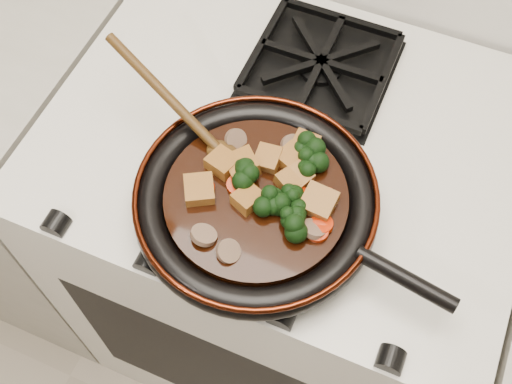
% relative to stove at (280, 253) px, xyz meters
% --- Properties ---
extents(stove, '(0.76, 0.60, 0.90)m').
position_rel_stove_xyz_m(stove, '(0.00, 0.00, 0.00)').
color(stove, beige).
rests_on(stove, ground).
extents(burner_grate_front, '(0.23, 0.23, 0.03)m').
position_rel_stove_xyz_m(burner_grate_front, '(0.00, -0.14, 0.46)').
color(burner_grate_front, black).
rests_on(burner_grate_front, stove).
extents(burner_grate_back, '(0.23, 0.23, 0.03)m').
position_rel_stove_xyz_m(burner_grate_back, '(0.00, 0.14, 0.46)').
color(burner_grate_back, black).
rests_on(burner_grate_back, stove).
extents(skillet, '(0.47, 0.34, 0.05)m').
position_rel_stove_xyz_m(skillet, '(0.01, -0.15, 0.49)').
color(skillet, black).
rests_on(skillet, burner_grate_front).
extents(braising_sauce, '(0.26, 0.26, 0.02)m').
position_rel_stove_xyz_m(braising_sauce, '(0.01, -0.15, 0.50)').
color(braising_sauce, black).
rests_on(braising_sauce, skillet).
extents(tofu_cube_0, '(0.05, 0.05, 0.03)m').
position_rel_stove_xyz_m(tofu_cube_0, '(0.09, -0.13, 0.52)').
color(tofu_cube_0, brown).
rests_on(tofu_cube_0, braising_sauce).
extents(tofu_cube_1, '(0.06, 0.06, 0.02)m').
position_rel_stove_xyz_m(tofu_cube_1, '(-0.07, -0.18, 0.52)').
color(tofu_cube_1, brown).
rests_on(tofu_cube_1, braising_sauce).
extents(tofu_cube_2, '(0.05, 0.05, 0.03)m').
position_rel_stove_xyz_m(tofu_cube_2, '(0.04, -0.11, 0.52)').
color(tofu_cube_2, brown).
rests_on(tofu_cube_2, braising_sauce).
extents(tofu_cube_3, '(0.05, 0.05, 0.03)m').
position_rel_stove_xyz_m(tofu_cube_3, '(-0.05, -0.13, 0.52)').
color(tofu_cube_3, brown).
rests_on(tofu_cube_3, braising_sauce).
extents(tofu_cube_4, '(0.05, 0.05, 0.02)m').
position_rel_stove_xyz_m(tofu_cube_4, '(0.03, -0.08, 0.52)').
color(tofu_cube_4, brown).
rests_on(tofu_cube_4, braising_sauce).
extents(tofu_cube_5, '(0.04, 0.04, 0.03)m').
position_rel_stove_xyz_m(tofu_cube_5, '(0.00, -0.09, 0.52)').
color(tofu_cube_5, brown).
rests_on(tofu_cube_5, braising_sauce).
extents(tofu_cube_6, '(0.04, 0.04, 0.02)m').
position_rel_stove_xyz_m(tofu_cube_6, '(0.04, -0.05, 0.52)').
color(tofu_cube_6, brown).
rests_on(tofu_cube_6, braising_sauce).
extents(tofu_cube_7, '(0.05, 0.05, 0.03)m').
position_rel_stove_xyz_m(tofu_cube_7, '(0.05, -0.11, 0.52)').
color(tofu_cube_7, brown).
rests_on(tofu_cube_7, braising_sauce).
extents(tofu_cube_8, '(0.06, 0.06, 0.03)m').
position_rel_stove_xyz_m(tofu_cube_8, '(-0.03, -0.12, 0.52)').
color(tofu_cube_8, brown).
rests_on(tofu_cube_8, braising_sauce).
extents(tofu_cube_9, '(0.04, 0.05, 0.03)m').
position_rel_stove_xyz_m(tofu_cube_9, '(0.00, -0.17, 0.52)').
color(tofu_cube_9, brown).
rests_on(tofu_cube_9, braising_sauce).
extents(broccoli_floret_0, '(0.08, 0.09, 0.07)m').
position_rel_stove_xyz_m(broccoli_floret_0, '(0.06, -0.15, 0.52)').
color(broccoli_floret_0, black).
rests_on(broccoli_floret_0, braising_sauce).
extents(broccoli_floret_1, '(0.08, 0.08, 0.06)m').
position_rel_stove_xyz_m(broccoli_floret_1, '(0.06, -0.08, 0.52)').
color(broccoli_floret_1, black).
rests_on(broccoli_floret_1, braising_sauce).
extents(broccoli_floret_2, '(0.09, 0.08, 0.07)m').
position_rel_stove_xyz_m(broccoli_floret_2, '(0.03, -0.16, 0.52)').
color(broccoli_floret_2, black).
rests_on(broccoli_floret_2, braising_sauce).
extents(broccoli_floret_3, '(0.08, 0.08, 0.06)m').
position_rel_stove_xyz_m(broccoli_floret_3, '(-0.02, -0.13, 0.52)').
color(broccoli_floret_3, black).
rests_on(broccoli_floret_3, braising_sauce).
extents(broccoli_floret_4, '(0.08, 0.08, 0.07)m').
position_rel_stove_xyz_m(broccoli_floret_4, '(0.07, -0.17, 0.52)').
color(broccoli_floret_4, black).
rests_on(broccoli_floret_4, braising_sauce).
extents(broccoli_floret_5, '(0.08, 0.09, 0.07)m').
position_rel_stove_xyz_m(broccoli_floret_5, '(0.05, -0.06, 0.52)').
color(broccoli_floret_5, black).
rests_on(broccoli_floret_5, braising_sauce).
extents(carrot_coin_0, '(0.03, 0.03, 0.02)m').
position_rel_stove_xyz_m(carrot_coin_0, '(-0.06, -0.17, 0.51)').
color(carrot_coin_0, '#B32204').
rests_on(carrot_coin_0, braising_sauce).
extents(carrot_coin_1, '(0.03, 0.03, 0.02)m').
position_rel_stove_xyz_m(carrot_coin_1, '(0.06, -0.13, 0.51)').
color(carrot_coin_1, '#B32204').
rests_on(carrot_coin_1, braising_sauce).
extents(carrot_coin_2, '(0.03, 0.03, 0.02)m').
position_rel_stove_xyz_m(carrot_coin_2, '(0.10, -0.12, 0.51)').
color(carrot_coin_2, '#B32204').
rests_on(carrot_coin_2, braising_sauce).
extents(carrot_coin_3, '(0.03, 0.03, 0.01)m').
position_rel_stove_xyz_m(carrot_coin_3, '(-0.02, -0.15, 0.51)').
color(carrot_coin_3, '#B32204').
rests_on(carrot_coin_3, braising_sauce).
extents(carrot_coin_4, '(0.03, 0.03, 0.01)m').
position_rel_stove_xyz_m(carrot_coin_4, '(0.11, -0.17, 0.51)').
color(carrot_coin_4, '#B32204').
rests_on(carrot_coin_4, braising_sauce).
extents(carrot_coin_5, '(0.03, 0.03, 0.02)m').
position_rel_stove_xyz_m(carrot_coin_5, '(0.11, -0.16, 0.51)').
color(carrot_coin_5, '#B32204').
rests_on(carrot_coin_5, braising_sauce).
extents(mushroom_slice_0, '(0.04, 0.04, 0.03)m').
position_rel_stove_xyz_m(mushroom_slice_0, '(-0.05, -0.08, 0.52)').
color(mushroom_slice_0, brown).
rests_on(mushroom_slice_0, braising_sauce).
extents(mushroom_slice_1, '(0.04, 0.04, 0.02)m').
position_rel_stove_xyz_m(mushroom_slice_1, '(0.01, -0.25, 0.52)').
color(mushroom_slice_1, brown).
rests_on(mushroom_slice_1, braising_sauce).
extents(mushroom_slice_2, '(0.04, 0.04, 0.02)m').
position_rel_stove_xyz_m(mushroom_slice_2, '(0.10, -0.17, 0.52)').
color(mushroom_slice_2, brown).
rests_on(mushroom_slice_2, braising_sauce).
extents(mushroom_slice_3, '(0.05, 0.05, 0.02)m').
position_rel_stove_xyz_m(mushroom_slice_3, '(-0.03, -0.24, 0.52)').
color(mushroom_slice_3, brown).
rests_on(mushroom_slice_3, braising_sauce).
extents(mushroom_slice_4, '(0.04, 0.04, 0.03)m').
position_rel_stove_xyz_m(mushroom_slice_4, '(0.03, -0.06, 0.52)').
color(mushroom_slice_4, brown).
rests_on(mushroom_slice_4, braising_sauce).
extents(wooden_spoon, '(0.15, 0.08, 0.24)m').
position_rel_stove_xyz_m(wooden_spoon, '(-0.12, -0.09, 0.53)').
color(wooden_spoon, '#40280D').
rests_on(wooden_spoon, braising_sauce).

